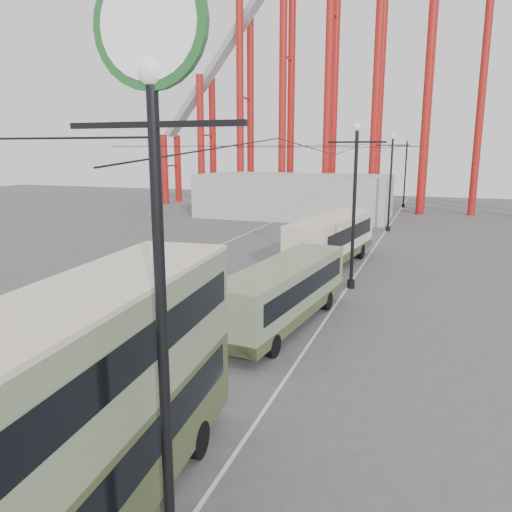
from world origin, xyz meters
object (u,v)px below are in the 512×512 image
at_px(double_decker_bus, 95,397).
at_px(single_decker_green, 284,291).
at_px(lamp_post_near, 155,152).
at_px(single_decker_cream, 332,238).
at_px(pedestrian, 247,291).

distance_m(double_decker_bus, single_decker_green, 13.22).
bearing_deg(lamp_post_near, single_decker_cream, 94.89).
distance_m(lamp_post_near, pedestrian, 17.58).
bearing_deg(single_decker_cream, pedestrian, -93.44).
xyz_separation_m(double_decker_bus, single_decker_cream, (-0.34, 25.88, -1.04)).
bearing_deg(single_decker_green, single_decker_cream, 98.44).
distance_m(lamp_post_near, single_decker_cream, 27.10).
xyz_separation_m(lamp_post_near, single_decker_cream, (-2.26, 26.34, -5.95)).
height_order(lamp_post_near, pedestrian, lamp_post_near).
distance_m(single_decker_green, pedestrian, 3.24).
height_order(single_decker_cream, pedestrian, single_decker_cream).
relative_size(double_decker_bus, pedestrian, 5.64).
xyz_separation_m(double_decker_bus, pedestrian, (-2.44, 15.07, -2.07)).
bearing_deg(pedestrian, double_decker_bus, 91.37).
distance_m(double_decker_bus, pedestrian, 15.41).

